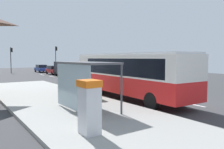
{
  "coord_description": "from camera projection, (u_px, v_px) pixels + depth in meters",
  "views": [
    {
      "loc": [
        -11.7,
        -9.76,
        2.9
      ],
      "look_at": [
        -1.0,
        5.8,
        1.5
      ],
      "focal_mm": 36.16,
      "sensor_mm": 36.0,
      "label": 1
    }
  ],
  "objects": [
    {
      "name": "recycling_bin_yellow",
      "position": [
        93.0,
        91.0,
        15.27
      ],
      "size": [
        0.52,
        0.52,
        0.95
      ],
      "primitive_type": "cylinder",
      "color": "yellow",
      "rests_on": "sidewalk_platform"
    },
    {
      "name": "sedan_near",
      "position": [
        41.0,
        68.0,
        45.49
      ],
      "size": [
        1.92,
        4.44,
        1.52
      ],
      "color": "navy",
      "rests_on": "ground"
    },
    {
      "name": "bus",
      "position": [
        127.0,
        73.0,
        16.06
      ],
      "size": [
        2.8,
        11.07,
        3.21
      ],
      "color": "red",
      "rests_on": "ground"
    },
    {
      "name": "lane_stripe_seg_4",
      "position": [
        81.0,
        82.0,
        26.49
      ],
      "size": [
        0.16,
        2.2,
        0.01
      ],
      "primitive_type": "cube",
      "color": "silver",
      "rests_on": "ground"
    },
    {
      "name": "bus_shelter",
      "position": [
        82.0,
        73.0,
        11.65
      ],
      "size": [
        1.8,
        4.0,
        2.5
      ],
      "color": "#4C4C51",
      "rests_on": "sidewalk_platform"
    },
    {
      "name": "lane_stripe_seg_1",
      "position": [
        190.0,
        104.0,
        14.16
      ],
      "size": [
        0.16,
        2.2,
        0.01
      ],
      "primitive_type": "cube",
      "color": "silver",
      "rests_on": "ground"
    },
    {
      "name": "lane_stripe_seg_6",
      "position": [
        52.0,
        77.0,
        34.71
      ],
      "size": [
        0.16,
        2.2,
        0.01
      ],
      "primitive_type": "cube",
      "color": "silver",
      "rests_on": "ground"
    },
    {
      "name": "recycling_bin_orange",
      "position": [
        88.0,
        90.0,
        15.85
      ],
      "size": [
        0.52,
        0.52,
        0.95
      ],
      "primitive_type": "cylinder",
      "color": "orange",
      "rests_on": "sidewalk_platform"
    },
    {
      "name": "lane_stripe_seg_3",
      "position": [
        104.0,
        87.0,
        22.38
      ],
      "size": [
        0.16,
        2.2,
        0.01
      ],
      "primitive_type": "cube",
      "color": "silver",
      "rests_on": "ground"
    },
    {
      "name": "ground_plane",
      "position": [
        79.0,
        83.0,
        26.35
      ],
      "size": [
        56.0,
        92.0,
        0.04
      ],
      "primitive_type": "cube",
      "color": "#38383A"
    },
    {
      "name": "sidewalk_platform",
      "position": [
        72.0,
        107.0,
        12.86
      ],
      "size": [
        6.2,
        30.0,
        0.18
      ],
      "primitive_type": "cube",
      "color": "#999993",
      "rests_on": "ground"
    },
    {
      "name": "sedan_far",
      "position": [
        54.0,
        70.0,
        39.66
      ],
      "size": [
        1.94,
        4.45,
        1.52
      ],
      "color": "#A51919",
      "rests_on": "ground"
    },
    {
      "name": "traffic_light_near_side",
      "position": [
        56.0,
        55.0,
        47.27
      ],
      "size": [
        0.49,
        0.28,
        5.32
      ],
      "color": "#2D2D2D",
      "rests_on": "ground"
    },
    {
      "name": "lane_stripe_seg_2",
      "position": [
        137.0,
        94.0,
        18.27
      ],
      "size": [
        0.16,
        2.2,
        0.01
      ],
      "primitive_type": "cube",
      "color": "silver",
      "rests_on": "ground"
    },
    {
      "name": "recycling_bin_green",
      "position": [
        98.0,
        92.0,
        14.7
      ],
      "size": [
        0.52,
        0.52,
        0.95
      ],
      "primitive_type": "cylinder",
      "color": "green",
      "rests_on": "sidewalk_platform"
    },
    {
      "name": "lane_stripe_seg_7",
      "position": [
        42.0,
        75.0,
        38.82
      ],
      "size": [
        0.16,
        2.2,
        0.01
      ],
      "primitive_type": "cube",
      "color": "silver",
      "rests_on": "ground"
    },
    {
      "name": "white_van",
      "position": [
        65.0,
        68.0,
        35.17
      ],
      "size": [
        2.24,
        5.29,
        2.3
      ],
      "color": "black",
      "rests_on": "ground"
    },
    {
      "name": "traffic_light_far_side",
      "position": [
        11.0,
        56.0,
        43.09
      ],
      "size": [
        0.49,
        0.28,
        4.9
      ],
      "color": "#2D2D2D",
      "rests_on": "ground"
    },
    {
      "name": "ticket_machine",
      "position": [
        89.0,
        107.0,
        7.99
      ],
      "size": [
        0.66,
        0.76,
        1.94
      ],
      "color": "silver",
      "rests_on": "sidewalk_platform"
    },
    {
      "name": "lane_stripe_seg_5",
      "position": [
        65.0,
        79.0,
        30.6
      ],
      "size": [
        0.16,
        2.2,
        0.01
      ],
      "primitive_type": "cube",
      "color": "silver",
      "rests_on": "ground"
    }
  ]
}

